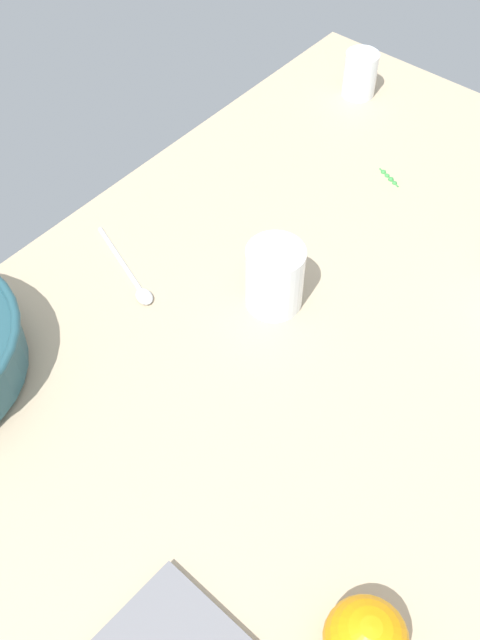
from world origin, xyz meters
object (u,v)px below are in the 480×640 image
(second_glass, at_px, (360,77))
(spoon, at_px, (131,277))
(juice_glass, at_px, (274,280))
(loose_orange_0, at_px, (366,640))

(second_glass, height_order, spoon, second_glass)
(spoon, bearing_deg, juice_glass, -61.67)
(loose_orange_0, distance_m, spoon, 0.58)
(juice_glass, relative_size, spoon, 0.58)
(second_glass, distance_m, spoon, 0.59)
(juice_glass, height_order, second_glass, juice_glass)
(loose_orange_0, bearing_deg, juice_glass, 49.11)
(second_glass, height_order, loose_orange_0, loose_orange_0)
(spoon, bearing_deg, second_glass, 0.89)
(juice_glass, relative_size, loose_orange_0, 1.18)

